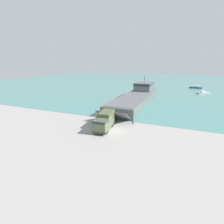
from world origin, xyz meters
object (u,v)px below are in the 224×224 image
(landing_craft, at_px, (138,96))
(soldier_on_ramp, at_px, (97,119))
(moored_boat_a, at_px, (196,87))
(moored_boat_b, at_px, (203,93))
(mooring_bollard, at_px, (133,122))
(military_truck, at_px, (105,121))

(landing_craft, relative_size, soldier_on_ramp, 21.35)
(moored_boat_a, distance_m, moored_boat_b, 18.00)
(soldier_on_ramp, xyz_separation_m, moored_boat_b, (23.39, 50.29, -0.63))
(mooring_bollard, bearing_deg, moored_boat_b, 70.94)
(soldier_on_ramp, bearing_deg, landing_craft, -142.70)
(military_truck, bearing_deg, landing_craft, 173.26)
(military_truck, bearing_deg, mooring_bollard, 131.41)
(soldier_on_ramp, xyz_separation_m, moored_boat_a, (21.08, 68.14, -0.59))
(landing_craft, xyz_separation_m, mooring_bollard, (4.81, -21.64, -1.54))
(landing_craft, xyz_separation_m, soldier_on_ramp, (-2.23, -24.63, -0.92))
(soldier_on_ramp, xyz_separation_m, mooring_bollard, (7.04, 2.98, -0.62))
(soldier_on_ramp, distance_m, moored_boat_b, 55.47)
(moored_boat_a, bearing_deg, military_truck, 172.09)
(moored_boat_a, relative_size, moored_boat_b, 1.09)
(military_truck, relative_size, mooring_bollard, 9.39)
(landing_craft, height_order, moored_boat_b, landing_craft)
(soldier_on_ramp, bearing_deg, mooring_bollard, 155.43)
(mooring_bollard, bearing_deg, landing_craft, 102.54)
(moored_boat_a, xyz_separation_m, moored_boat_b, (2.31, -17.85, -0.04))
(moored_boat_b, bearing_deg, soldier_on_ramp, -52.37)
(moored_boat_b, bearing_deg, landing_craft, -66.93)
(soldier_on_ramp, distance_m, mooring_bollard, 7.68)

